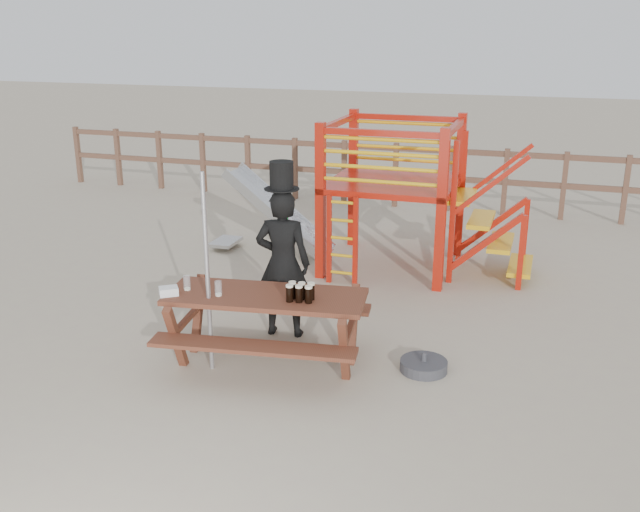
{
  "coord_description": "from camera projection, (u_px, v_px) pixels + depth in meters",
  "views": [
    {
      "loc": [
        2.26,
        -5.92,
        3.3
      ],
      "look_at": [
        0.05,
        0.8,
        0.99
      ],
      "focal_mm": 40.0,
      "sensor_mm": 36.0,
      "label": 1
    }
  ],
  "objects": [
    {
      "name": "playground_fort",
      "position": [
        387.0,
        192.0,
        9.9
      ],
      "size": [
        4.71,
        1.84,
        2.1
      ],
      "color": "#AD190B",
      "rests_on": "ground"
    },
    {
      "name": "metal_pole",
      "position": [
        207.0,
        274.0,
        6.86
      ],
      "size": [
        0.04,
        0.04,
        2.01
      ],
      "primitive_type": "cylinder",
      "color": "#B2B2B7",
      "rests_on": "ground"
    },
    {
      "name": "ground",
      "position": [
        290.0,
        374.0,
        7.04
      ],
      "size": [
        60.0,
        60.0,
        0.0
      ],
      "primitive_type": "plane",
      "color": "tan",
      "rests_on": "ground"
    },
    {
      "name": "back_fence",
      "position": [
        422.0,
        170.0,
        13.13
      ],
      "size": [
        15.09,
        0.09,
        1.2
      ],
      "color": "brown",
      "rests_on": "ground"
    },
    {
      "name": "man_with_hat",
      "position": [
        283.0,
        260.0,
        7.7
      ],
      "size": [
        0.65,
        0.47,
        1.95
      ],
      "rotation": [
        0.0,
        0.0,
        3.28
      ],
      "color": "black",
      "rests_on": "ground"
    },
    {
      "name": "picnic_table",
      "position": [
        266.0,
        320.0,
        7.11
      ],
      "size": [
        2.13,
        1.62,
        0.76
      ],
      "rotation": [
        0.0,
        0.0,
        0.14
      ],
      "color": "brown",
      "rests_on": "ground"
    },
    {
      "name": "empty_glasses",
      "position": [
        202.0,
        286.0,
        7.04
      ],
      "size": [
        0.44,
        0.12,
        0.15
      ],
      "color": "silver",
      "rests_on": "picnic_table"
    },
    {
      "name": "paper_bag",
      "position": [
        169.0,
        291.0,
        6.99
      ],
      "size": [
        0.23,
        0.22,
        0.08
      ],
      "primitive_type": "cube",
      "rotation": [
        0.0,
        0.0,
        0.62
      ],
      "color": "white",
      "rests_on": "picnic_table"
    },
    {
      "name": "parasol_base",
      "position": [
        424.0,
        366.0,
        7.1
      ],
      "size": [
        0.47,
        0.47,
        0.2
      ],
      "color": "#36363B",
      "rests_on": "ground"
    },
    {
      "name": "stout_pints",
      "position": [
        300.0,
        292.0,
        6.84
      ],
      "size": [
        0.26,
        0.19,
        0.17
      ],
      "color": "black",
      "rests_on": "picnic_table"
    }
  ]
}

